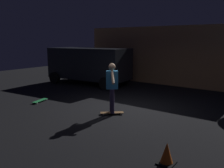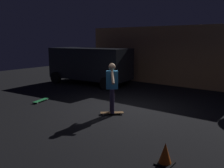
{
  "view_description": "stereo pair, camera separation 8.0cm",
  "coord_description": "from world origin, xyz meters",
  "px_view_note": "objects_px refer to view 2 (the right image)",
  "views": [
    {
      "loc": [
        4.65,
        -6.83,
        2.5
      ],
      "look_at": [
        -0.03,
        -0.57,
        1.05
      ],
      "focal_mm": 38.5,
      "sensor_mm": 36.0,
      "label": 1
    },
    {
      "loc": [
        4.72,
        -6.79,
        2.5
      ],
      "look_at": [
        -0.03,
        -0.57,
        1.05
      ],
      "focal_mm": 38.5,
      "sensor_mm": 36.0,
      "label": 2
    }
  ],
  "objects_px": {
    "skater": "(112,84)",
    "traffic_cone": "(165,154)",
    "parked_van": "(90,63)",
    "skateboard_spare": "(41,100)",
    "skateboard_ridden": "(112,113)"
  },
  "relations": [
    {
      "from": "skater",
      "to": "parked_van",
      "type": "bearing_deg",
      "value": 139.59
    },
    {
      "from": "skateboard_spare",
      "to": "skater",
      "type": "bearing_deg",
      "value": 7.46
    },
    {
      "from": "skater",
      "to": "traffic_cone",
      "type": "distance_m",
      "value": 3.57
    },
    {
      "from": "skateboard_ridden",
      "to": "skateboard_spare",
      "type": "distance_m",
      "value": 3.36
    },
    {
      "from": "skater",
      "to": "traffic_cone",
      "type": "relative_size",
      "value": 3.63
    },
    {
      "from": "skateboard_spare",
      "to": "traffic_cone",
      "type": "bearing_deg",
      "value": -13.86
    },
    {
      "from": "skateboard_spare",
      "to": "skater",
      "type": "distance_m",
      "value": 3.5
    },
    {
      "from": "parked_van",
      "to": "skateboard_ridden",
      "type": "bearing_deg",
      "value": -40.41
    },
    {
      "from": "parked_van",
      "to": "skateboard_spare",
      "type": "distance_m",
      "value": 4.56
    },
    {
      "from": "skateboard_ridden",
      "to": "skater",
      "type": "bearing_deg",
      "value": 0.0
    },
    {
      "from": "parked_van",
      "to": "skater",
      "type": "distance_m",
      "value": 5.92
    },
    {
      "from": "parked_van",
      "to": "skater",
      "type": "relative_size",
      "value": 2.85
    },
    {
      "from": "parked_van",
      "to": "skater",
      "type": "xyz_separation_m",
      "value": [
        4.5,
        -3.83,
        -0.12
      ]
    },
    {
      "from": "parked_van",
      "to": "traffic_cone",
      "type": "distance_m",
      "value": 9.42
    },
    {
      "from": "traffic_cone",
      "to": "parked_van",
      "type": "bearing_deg",
      "value": 141.79
    }
  ]
}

